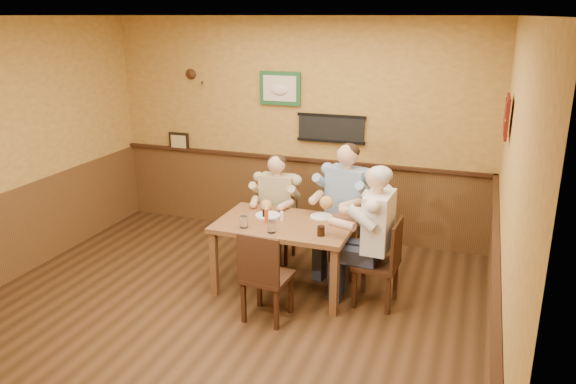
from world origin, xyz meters
name	(u,v)px	position (x,y,z in m)	size (l,w,h in m)	color
room	(226,147)	(0.13, 0.17, 1.69)	(5.02, 5.03, 2.81)	#351F0F
dining_table	(285,231)	(0.43, 0.89, 0.66)	(1.40, 0.90, 0.75)	brown
chair_back_left	(278,227)	(0.09, 1.56, 0.41)	(0.37, 0.37, 0.81)	#3A2012
chair_back_right	(346,231)	(0.92, 1.57, 0.47)	(0.43, 0.43, 0.93)	#3A2012
chair_right_end	(376,262)	(1.40, 0.87, 0.45)	(0.42, 0.42, 0.91)	#3A2012
chair_near_side	(267,274)	(0.48, 0.25, 0.46)	(0.42, 0.42, 0.91)	#3A2012
diner_tan_shirt	(278,214)	(0.09, 1.56, 0.58)	(0.53, 0.53, 1.16)	#C3B586
diner_blue_polo	(347,214)	(0.92, 1.57, 0.66)	(0.61, 0.61, 1.33)	#809BC0
diner_white_elder	(377,244)	(1.40, 0.87, 0.65)	(0.60, 0.60, 1.30)	white
water_glass_left	(244,222)	(0.09, 0.61, 0.81)	(0.08, 0.08, 0.12)	white
water_glass_mid	(272,227)	(0.40, 0.58, 0.81)	(0.08, 0.08, 0.12)	silver
cola_tumbler	(321,231)	(0.88, 0.66, 0.80)	(0.08, 0.08, 0.10)	black
hot_sauce_bottle	(266,215)	(0.25, 0.82, 0.83)	(0.04, 0.04, 0.17)	#C83E15
salt_shaker	(282,216)	(0.38, 0.93, 0.80)	(0.04, 0.04, 0.09)	white
pepper_shaker	(264,214)	(0.18, 0.94, 0.80)	(0.04, 0.04, 0.09)	black
plate_far_left	(268,215)	(0.19, 1.01, 0.76)	(0.27, 0.27, 0.02)	silver
plate_far_right	(321,217)	(0.74, 1.16, 0.76)	(0.24, 0.24, 0.02)	white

